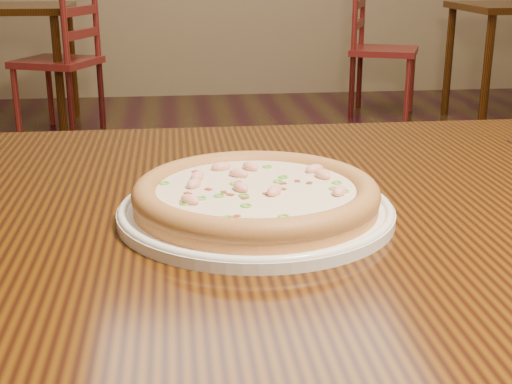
{
  "coord_description": "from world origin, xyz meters",
  "views": [
    {
      "loc": [
        -0.45,
        -1.01,
        1.03
      ],
      "look_at": [
        -0.37,
        -0.27,
        0.78
      ],
      "focal_mm": 50.0,
      "sensor_mm": 36.0,
      "label": 1
    }
  ],
  "objects": [
    {
      "name": "pizza",
      "position": [
        -0.37,
        -0.27,
        0.78
      ],
      "size": [
        0.27,
        0.27,
        0.03
      ],
      "color": "#CF8442",
      "rests_on": "plate"
    },
    {
      "name": "hero_table",
      "position": [
        -0.25,
        -0.22,
        0.65
      ],
      "size": [
        1.2,
        0.8,
        0.75
      ],
      "color": "black",
      "rests_on": "ground"
    },
    {
      "name": "chair_c",
      "position": [
        0.89,
        3.66,
        0.44
      ],
      "size": [
        0.55,
        0.55,
        0.95
      ],
      "color": "maroon",
      "rests_on": "ground"
    },
    {
      "name": "plate",
      "position": [
        -0.37,
        -0.27,
        0.76
      ],
      "size": [
        0.31,
        0.31,
        0.02
      ],
      "color": "white",
      "rests_on": "hero_table"
    },
    {
      "name": "chair_b",
      "position": [
        -1.09,
        3.33,
        0.44
      ],
      "size": [
        0.55,
        0.55,
        0.95
      ],
      "color": "maroon",
      "rests_on": "ground"
    }
  ]
}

